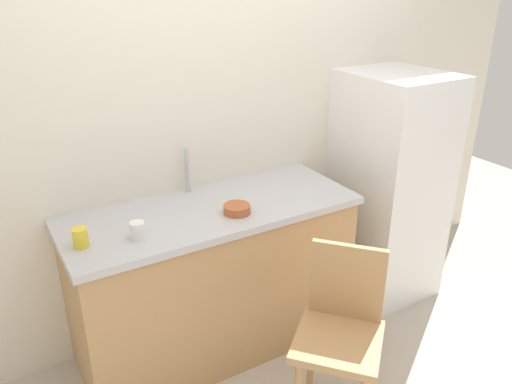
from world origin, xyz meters
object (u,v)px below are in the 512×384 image
chair (341,329)px  terracotta_bowl (237,209)px  cup_yellow (80,238)px  cup_white (137,230)px  refrigerator (388,187)px

chair → terracotta_bowl: terracotta_bowl is taller
terracotta_bowl → cup_yellow: 0.78m
cup_yellow → terracotta_bowl: bearing=-4.2°
terracotta_bowl → cup_yellow: size_ratio=1.51×
terracotta_bowl → cup_white: size_ratio=1.70×
cup_white → chair: bearing=-39.5°
refrigerator → chair: 1.25m
terracotta_bowl → refrigerator: bearing=5.5°
chair → cup_white: (-0.75, 0.62, 0.45)m
chair → terracotta_bowl: (-0.22, 0.62, 0.44)m
chair → cup_white: bearing=-171.0°
chair → refrigerator: bearing=85.2°
refrigerator → cup_yellow: (-1.98, -0.06, 0.21)m
chair → terracotta_bowl: size_ratio=6.32×
chair → cup_yellow: size_ratio=9.53×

